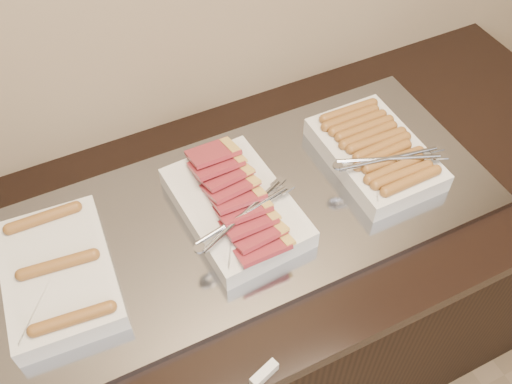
% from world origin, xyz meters
% --- Properties ---
extents(counter, '(2.06, 0.76, 0.90)m').
position_xyz_m(counter, '(0.00, 2.13, 0.45)').
color(counter, black).
rests_on(counter, ground).
extents(warming_tray, '(1.20, 0.50, 0.02)m').
position_xyz_m(warming_tray, '(0.03, 2.13, 0.91)').
color(warming_tray, '#91959F').
rests_on(warming_tray, counter).
extents(dish_left, '(0.23, 0.33, 0.07)m').
position_xyz_m(dish_left, '(-0.37, 2.13, 0.95)').
color(dish_left, silver).
rests_on(dish_left, warming_tray).
extents(dish_center, '(0.27, 0.35, 0.09)m').
position_xyz_m(dish_center, '(0.02, 2.13, 0.95)').
color(dish_center, silver).
rests_on(dish_center, warming_tray).
extents(dish_right, '(0.27, 0.32, 0.08)m').
position_xyz_m(dish_right, '(0.39, 2.13, 0.96)').
color(dish_right, silver).
rests_on(dish_right, warming_tray).
extents(label_holder, '(0.06, 0.04, 0.02)m').
position_xyz_m(label_holder, '(-0.08, 1.77, 0.91)').
color(label_holder, silver).
rests_on(label_holder, counter).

